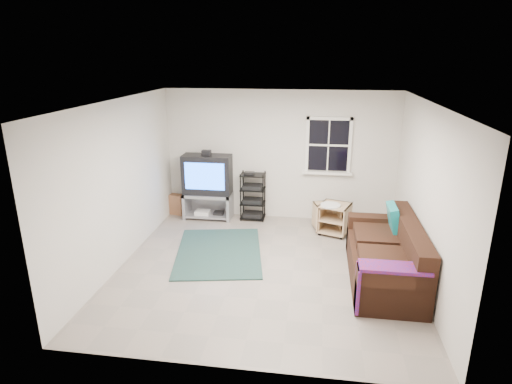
% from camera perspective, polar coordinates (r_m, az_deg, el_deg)
% --- Properties ---
extents(room, '(4.60, 4.62, 4.60)m').
position_cam_1_polar(room, '(8.49, 9.60, 5.68)').
color(room, gray).
rests_on(room, ground).
extents(tv_unit, '(0.97, 0.49, 1.43)m').
position_cam_1_polar(tv_unit, '(8.71, -6.48, 1.42)').
color(tv_unit, gray).
rests_on(tv_unit, ground).
extents(av_rack, '(0.49, 0.36, 0.99)m').
position_cam_1_polar(av_rack, '(8.70, -0.42, -0.94)').
color(av_rack, black).
rests_on(av_rack, ground).
extents(side_table_left, '(0.56, 0.56, 0.53)m').
position_cam_1_polar(side_table_left, '(8.32, 9.31, -3.16)').
color(side_table_left, tan).
rests_on(side_table_left, ground).
extents(side_table_right, '(0.67, 0.67, 0.61)m').
position_cam_1_polar(side_table_right, '(8.18, 10.44, -3.19)').
color(side_table_right, tan).
rests_on(side_table_right, ground).
extents(sofa, '(0.96, 2.16, 0.99)m').
position_cam_1_polar(sofa, '(6.71, 17.06, -8.44)').
color(sofa, black).
rests_on(sofa, ground).
extents(shag_rug, '(1.74, 2.16, 0.02)m').
position_cam_1_polar(shag_rug, '(7.42, -4.96, -7.96)').
color(shag_rug, black).
rests_on(shag_rug, ground).
extents(paper_bag, '(0.32, 0.24, 0.42)m').
position_cam_1_polar(paper_bag, '(9.19, -10.52, -1.63)').
color(paper_bag, '#906040').
rests_on(paper_bag, ground).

